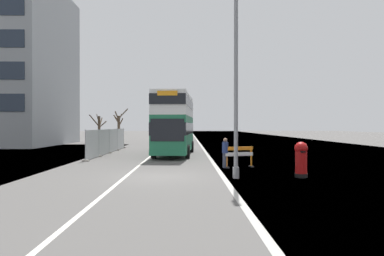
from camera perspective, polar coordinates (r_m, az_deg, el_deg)
ground at (r=16.29m, az=-3.29°, el=-8.10°), size 140.00×280.00×0.10m
double_decker_bus at (r=27.94m, az=-2.85°, el=0.80°), size 3.20×10.26×4.82m
lamppost_foreground at (r=15.64m, az=7.28°, el=8.11°), size 0.29×0.70×9.40m
red_pillar_postbox at (r=16.52m, az=17.59°, el=-4.73°), size 0.59×0.59×1.62m
roadworks_barrier at (r=19.57m, az=7.79°, el=-4.33°), size 1.71×0.91×1.18m
construction_site_fence at (r=30.26m, az=-13.57°, el=-2.19°), size 0.44×13.80×2.11m
car_oncoming_near at (r=46.32m, az=-1.70°, el=-1.22°), size 1.97×4.05×2.29m
car_receding_mid at (r=53.73m, az=-1.25°, el=-1.10°), size 1.99×4.19×2.05m
bare_tree_far_verge_near at (r=49.53m, az=-15.13°, el=0.06°), size 2.36×2.84×3.94m
bare_tree_far_verge_mid at (r=55.91m, az=-12.01°, el=0.55°), size 2.50×2.57×5.10m
pedestrian_at_kerb at (r=19.33m, az=5.51°, el=-4.13°), size 0.34×0.34×1.67m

